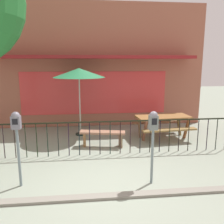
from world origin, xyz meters
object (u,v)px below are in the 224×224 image
Objects in this scene: patio_bench at (102,135)px; parking_meter_far at (17,129)px; patio_umbrella at (79,73)px; picnic_table_left at (163,121)px; parking_meter_near at (153,128)px.

patio_bench is 0.90× the size of parking_meter_far.
patio_bench is at bearing -62.42° from patio_umbrella.
picnic_table_left is 3.35m from parking_meter_near.
parking_meter_far is (-4.00, -2.87, 0.62)m from picnic_table_left.
parking_meter_near is at bearing -70.21° from patio_bench.
parking_meter_near is 0.99× the size of parking_meter_far.
parking_meter_far is (-2.77, 0.19, 0.01)m from parking_meter_near.
patio_umbrella is at bearing 112.63° from parking_meter_near.
patio_bench is at bearing 49.98° from parking_meter_far.
patio_bench is (-2.11, -0.61, -0.26)m from picnic_table_left.
picnic_table_left is 1.21× the size of parking_meter_near.
parking_meter_far is at bearing -144.39° from picnic_table_left.
picnic_table_left is 3.29m from patio_umbrella.
patio_bench is (0.69, -1.32, -1.84)m from patio_umbrella.
picnic_table_left is at bearing -14.16° from patio_umbrella.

